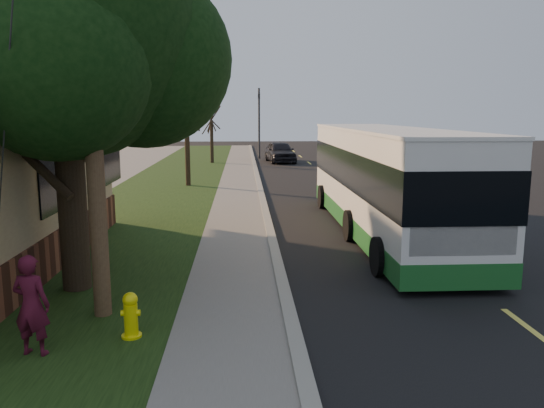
{
  "coord_description": "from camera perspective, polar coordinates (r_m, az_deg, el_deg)",
  "views": [
    {
      "loc": [
        -0.8,
        -8.08,
        3.6
      ],
      "look_at": [
        -0.13,
        4.06,
        1.5
      ],
      "focal_mm": 35.0,
      "sensor_mm": 36.0,
      "label": 1
    }
  ],
  "objects": [
    {
      "name": "bare_tree_far",
      "position": [
        38.18,
        -6.51,
        7.33
      ],
      "size": [
        1.38,
        1.21,
        4.03
      ],
      "color": "black",
      "rests_on": "grass_verge"
    },
    {
      "name": "utility_pole",
      "position": [
        9.47,
        -19.2,
        15.53
      ],
      "size": [
        2.86,
        3.21,
        9.07
      ],
      "color": "#473321",
      "rests_on": "ground"
    },
    {
      "name": "ground",
      "position": [
        8.88,
        2.36,
        -14.12
      ],
      "size": [
        120.0,
        120.0,
        0.0
      ],
      "primitive_type": "plane",
      "color": "black",
      "rests_on": "ground"
    },
    {
      "name": "distant_car",
      "position": [
        39.1,
        0.87,
        5.65
      ],
      "size": [
        2.33,
        4.72,
        1.55
      ],
      "primitive_type": "imported",
      "rotation": [
        0.0,
        0.0,
        0.11
      ],
      "color": "black",
      "rests_on": "ground"
    },
    {
      "name": "sidewalk",
      "position": [
        18.43,
        -3.72,
        -1.36
      ],
      "size": [
        2.0,
        80.0,
        0.08
      ],
      "primitive_type": "cube",
      "color": "slate",
      "rests_on": "ground"
    },
    {
      "name": "leafy_tree",
      "position": [
        11.35,
        -21.37,
        17.09
      ],
      "size": [
        6.3,
        6.0,
        7.8
      ],
      "color": "black",
      "rests_on": "grass_verge"
    },
    {
      "name": "skateboarder",
      "position": [
        8.62,
        -24.47,
        -9.87
      ],
      "size": [
        0.61,
        0.46,
        1.52
      ],
      "primitive_type": "imported",
      "rotation": [
        0.0,
        0.0,
        2.96
      ],
      "color": "#470E20",
      "rests_on": "grass_verge"
    },
    {
      "name": "grass_verge",
      "position": [
        18.8,
        -14.45,
        -1.45
      ],
      "size": [
        5.0,
        80.0,
        0.07
      ],
      "primitive_type": "cube",
      "color": "black",
      "rests_on": "ground"
    },
    {
      "name": "bare_tree_near",
      "position": [
        26.26,
        -9.11,
        6.51
      ],
      "size": [
        1.38,
        1.21,
        4.31
      ],
      "color": "black",
      "rests_on": "grass_verge"
    },
    {
      "name": "fire_hydrant",
      "position": [
        8.86,
        -14.95,
        -11.48
      ],
      "size": [
        0.32,
        0.32,
        0.74
      ],
      "color": "yellow",
      "rests_on": "grass_verge"
    },
    {
      "name": "road",
      "position": [
        19.05,
        11.51,
        -1.28
      ],
      "size": [
        8.0,
        80.0,
        0.01
      ],
      "primitive_type": "cube",
      "color": "black",
      "rests_on": "ground"
    },
    {
      "name": "traffic_signal",
      "position": [
        42.1,
        -1.4,
        9.2
      ],
      "size": [
        0.18,
        0.22,
        5.5
      ],
      "color": "#2D2D30",
      "rests_on": "ground"
    },
    {
      "name": "curb",
      "position": [
        18.44,
        -0.61,
        -1.27
      ],
      "size": [
        0.25,
        80.0,
        0.12
      ],
      "primitive_type": "cube",
      "color": "gray",
      "rests_on": "ground"
    },
    {
      "name": "transit_bus",
      "position": [
        16.16,
        12.05,
        2.76
      ],
      "size": [
        2.69,
        11.65,
        3.15
      ],
      "color": "silver",
      "rests_on": "ground"
    }
  ]
}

